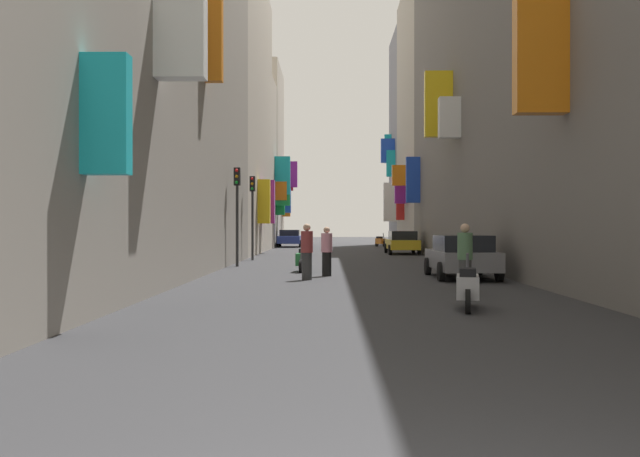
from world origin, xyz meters
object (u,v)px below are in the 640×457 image
object	(u,v)px
traffic_light_near_corner	(237,199)
scooter_green	(303,259)
parked_car_grey	(462,255)
pedestrian_crossing	(465,259)
scooter_silver	(468,287)
scooter_orange	(381,241)
parked_car_blue	(290,238)
pedestrian_near_right	(327,252)
pedestrian_near_left	(307,252)
traffic_light_far_corner	(252,203)
parked_car_yellow	(402,242)

from	to	relation	value
traffic_light_near_corner	scooter_green	bearing A→B (deg)	-46.63
parked_car_grey	pedestrian_crossing	bearing A→B (deg)	-100.39
scooter_silver	scooter_orange	xyz separation A→B (m)	(1.41, 40.76, -0.00)
scooter_green	pedestrian_crossing	xyz separation A→B (m)	(4.38, -8.07, 0.42)
parked_car_blue	pedestrian_near_right	world-z (taller)	pedestrian_near_right
pedestrian_near_left	traffic_light_near_corner	world-z (taller)	traffic_light_near_corner
scooter_silver	scooter_orange	world-z (taller)	same
pedestrian_near_left	pedestrian_near_right	bearing A→B (deg)	68.47
scooter_silver	traffic_light_near_corner	distance (m)	15.94
parked_car_blue	pedestrian_near_right	xyz separation A→B (m)	(3.09, -31.64, 0.10)
parked_car_blue	pedestrian_near_left	bearing A→B (deg)	-85.75
pedestrian_near_left	traffic_light_far_corner	world-z (taller)	traffic_light_far_corner
pedestrian_near_left	traffic_light_far_corner	distance (m)	12.62
scooter_silver	scooter_orange	distance (m)	40.79
parked_car_grey	traffic_light_far_corner	size ratio (longest dim) A/B	1.00
parked_car_blue	traffic_light_far_corner	xyz separation A→B (m)	(-0.64, -21.14, 2.11)
parked_car_grey	traffic_light_near_corner	world-z (taller)	traffic_light_near_corner
scooter_orange	traffic_light_near_corner	distance (m)	27.81
scooter_silver	parked_car_yellow	bearing A→B (deg)	86.49
pedestrian_near_right	traffic_light_near_corner	xyz separation A→B (m)	(-3.79, 5.33, 2.00)
parked_car_blue	pedestrian_near_left	size ratio (longest dim) A/B	2.40
scooter_green	traffic_light_near_corner	size ratio (longest dim) A/B	0.47
parked_car_grey	parked_car_blue	distance (m)	33.28
scooter_orange	pedestrian_crossing	bearing A→B (deg)	-91.26
parked_car_yellow	scooter_silver	size ratio (longest dim) A/B	2.16
parked_car_yellow	traffic_light_near_corner	distance (m)	15.33
scooter_silver	parked_car_blue	bearing A→B (deg)	98.41
scooter_orange	pedestrian_near_right	size ratio (longest dim) A/B	1.06
scooter_orange	pedestrian_near_left	xyz separation A→B (m)	(-4.94, -33.41, 0.43)
pedestrian_crossing	traffic_light_near_corner	world-z (taller)	traffic_light_near_corner
parked_car_yellow	pedestrian_crossing	size ratio (longest dim) A/B	2.41
traffic_light_near_corner	traffic_light_far_corner	bearing A→B (deg)	89.40
parked_car_grey	pedestrian_near_right	distance (m)	4.49
scooter_silver	scooter_orange	bearing A→B (deg)	88.01
scooter_green	scooter_orange	xyz separation A→B (m)	(5.20, 29.57, -0.00)
parked_car_blue	scooter_silver	world-z (taller)	parked_car_blue
parked_car_yellow	pedestrian_near_right	world-z (taller)	pedestrian_near_right
parked_car_grey	traffic_light_far_corner	xyz separation A→B (m)	(-8.15, 11.28, 2.11)
pedestrian_near_right	traffic_light_far_corner	distance (m)	11.32
pedestrian_crossing	traffic_light_near_corner	size ratio (longest dim) A/B	0.42
traffic_light_near_corner	pedestrian_near_left	bearing A→B (deg)	-65.42
scooter_orange	traffic_light_near_corner	xyz separation A→B (m)	(-8.11, -26.49, 2.38)
scooter_orange	traffic_light_far_corner	distance (m)	22.92
parked_car_blue	traffic_light_near_corner	world-z (taller)	traffic_light_near_corner
parked_car_yellow	scooter_orange	bearing A→B (deg)	90.99
scooter_silver	scooter_green	xyz separation A→B (m)	(-3.79, 11.20, -0.00)
scooter_orange	pedestrian_near_right	distance (m)	32.12
pedestrian_near_left	pedestrian_near_right	world-z (taller)	pedestrian_near_left
pedestrian_near_right	parked_car_grey	bearing A→B (deg)	-10.03
parked_car_blue	traffic_light_far_corner	size ratio (longest dim) A/B	1.02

